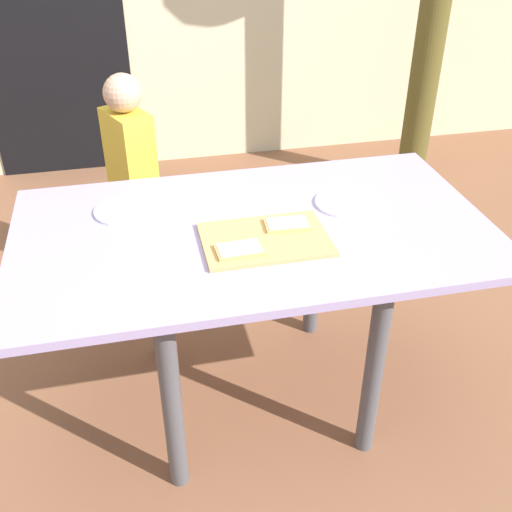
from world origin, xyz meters
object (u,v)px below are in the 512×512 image
plate_white_right (346,203)px  pizza_slice_near_left (240,249)px  child_left (133,177)px  dining_table (253,253)px  cutting_board (265,239)px  plate_white_left (126,210)px  pizza_slice_far_right (287,224)px

plate_white_right → pizza_slice_near_left: bearing=-150.6°
child_left → pizza_slice_near_left: bearing=-73.4°
dining_table → cutting_board: bearing=-79.1°
pizza_slice_near_left → plate_white_left: size_ratio=0.69×
cutting_board → plate_white_left: bearing=145.2°
plate_white_left → child_left: (0.04, 0.62, -0.17)m
pizza_slice_far_right → dining_table: bearing=159.6°
pizza_slice_far_right → child_left: bearing=118.9°
dining_table → plate_white_left: 0.46m
pizza_slice_near_left → dining_table: bearing=63.5°
pizza_slice_far_right → child_left: (-0.47, 0.85, -0.18)m
dining_table → pizza_slice_near_left: (-0.08, -0.15, 0.12)m
dining_table → pizza_slice_near_left: bearing=-116.5°
pizza_slice_near_left → child_left: 1.03m
pizza_slice_far_right → plate_white_left: bearing=154.9°
pizza_slice_near_left → plate_white_right: 0.49m
dining_table → pizza_slice_far_right: pizza_slice_far_right is taller
cutting_board → plate_white_right: 0.38m
plate_white_left → child_left: child_left is taller
cutting_board → pizza_slice_far_right: bearing=32.4°
plate_white_right → child_left: bearing=134.5°
dining_table → plate_white_left: bearing=153.7°
pizza_slice_near_left → plate_white_left: 0.48m
pizza_slice_far_right → cutting_board: bearing=-147.6°
dining_table → cutting_board: (0.02, -0.09, 0.11)m
plate_white_right → child_left: (-0.72, 0.73, -0.17)m
child_left → dining_table: bearing=-65.8°
dining_table → pizza_slice_near_left: 0.21m
cutting_board → pizza_slice_far_right: pizza_slice_far_right is taller
cutting_board → child_left: size_ratio=0.38×
pizza_slice_far_right → plate_white_right: pizza_slice_far_right is taller
pizza_slice_far_right → plate_white_right: 0.28m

